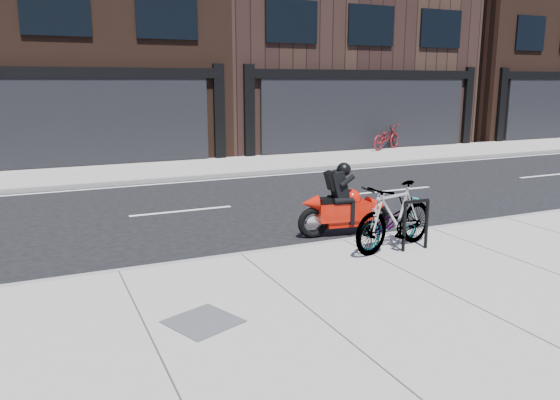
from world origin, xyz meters
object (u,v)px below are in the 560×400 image
bicycle_front (389,222)px  bicycle_far (386,137)px  utility_grate (203,321)px  bike_rack (416,220)px  bicycle_rear (395,216)px  motorcycle (349,206)px

bicycle_front → bicycle_far: bearing=-51.7°
utility_grate → bicycle_front: bearing=23.3°
utility_grate → bicycle_far: bearing=47.9°
bike_rack → bicycle_far: bearing=56.7°
bicycle_rear → utility_grate: bicycle_rear is taller
motorcycle → utility_grate: size_ratio=2.59×
motorcycle → utility_grate: bearing=-134.7°
bicycle_rear → bike_rack: bearing=43.7°
motorcycle → utility_grate: (-3.85, -2.96, -0.45)m
bicycle_front → bicycle_rear: bearing=156.8°
bike_rack → motorcycle: 1.70m
utility_grate → bicycle_rear: bearing=21.0°
motorcycle → bicycle_far: size_ratio=0.98×
bicycle_front → utility_grate: bicycle_front is taller
bicycle_rear → bicycle_far: 14.34m
bicycle_front → utility_grate: bearing=96.7°
bicycle_front → bicycle_rear: (-0.02, -0.19, 0.16)m
bicycle_rear → bicycle_far: size_ratio=0.98×
motorcycle → bicycle_far: (8.16, 10.30, 0.06)m
bike_rack → bicycle_rear: bicycle_rear is taller
bike_rack → utility_grate: bike_rack is taller
motorcycle → bicycle_far: 13.14m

